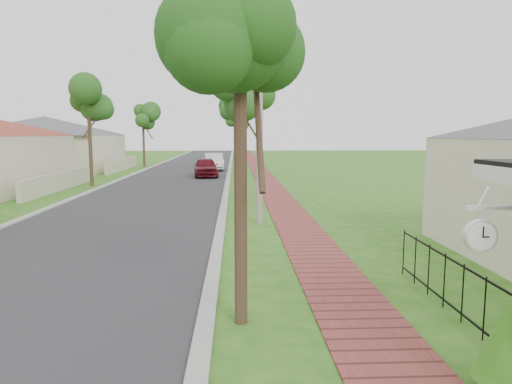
# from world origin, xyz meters

# --- Properties ---
(ground) EXTENTS (160.00, 160.00, 0.00)m
(ground) POSITION_xyz_m (0.00, 0.00, 0.00)
(ground) COLOR #286016
(ground) RESTS_ON ground
(road) EXTENTS (7.00, 120.00, 0.02)m
(road) POSITION_xyz_m (-3.00, 20.00, 0.00)
(road) COLOR #28282B
(road) RESTS_ON ground
(kerb_right) EXTENTS (0.30, 120.00, 0.10)m
(kerb_right) POSITION_xyz_m (0.65, 20.00, 0.00)
(kerb_right) COLOR #9E9E99
(kerb_right) RESTS_ON ground
(kerb_left) EXTENTS (0.30, 120.00, 0.10)m
(kerb_left) POSITION_xyz_m (-6.65, 20.00, 0.00)
(kerb_left) COLOR #9E9E99
(kerb_left) RESTS_ON ground
(sidewalk) EXTENTS (1.50, 120.00, 0.03)m
(sidewalk) POSITION_xyz_m (3.25, 20.00, 0.00)
(sidewalk) COLOR brown
(sidewalk) RESTS_ON ground
(picket_fence) EXTENTS (0.03, 8.02, 1.00)m
(picket_fence) POSITION_xyz_m (4.90, -0.00, 0.53)
(picket_fence) COLOR black
(picket_fence) RESTS_ON ground
(street_trees) EXTENTS (10.70, 37.65, 5.89)m
(street_trees) POSITION_xyz_m (-2.87, 26.84, 4.54)
(street_trees) COLOR #382619
(street_trees) RESTS_ON ground
(far_house_grey) EXTENTS (15.56, 15.56, 4.60)m
(far_house_grey) POSITION_xyz_m (-14.97, 34.00, 2.34)
(far_house_grey) COLOR beige
(far_house_grey) RESTS_ON ground
(parked_car_red) EXTENTS (2.08, 4.25, 1.40)m
(parked_car_red) POSITION_xyz_m (-1.00, 27.53, 0.70)
(parked_car_red) COLOR #5A0D16
(parked_car_red) RESTS_ON ground
(parked_car_white) EXTENTS (1.89, 4.45, 1.43)m
(parked_car_white) POSITION_xyz_m (-0.69, 33.62, 0.71)
(parked_car_white) COLOR white
(parked_car_white) RESTS_ON ground
(near_tree) EXTENTS (1.92, 1.92, 4.94)m
(near_tree) POSITION_xyz_m (1.24, 1.50, 3.93)
(near_tree) COLOR #382619
(near_tree) RESTS_ON ground
(utility_pole) EXTENTS (1.20, 0.24, 8.32)m
(utility_pole) POSITION_xyz_m (1.99, 10.00, 4.22)
(utility_pole) COLOR gray
(utility_pole) RESTS_ON ground
(station_clock) EXTENTS (0.65, 0.13, 0.55)m
(station_clock) POSITION_xyz_m (4.06, -0.60, 1.95)
(station_clock) COLOR white
(station_clock) RESTS_ON ground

